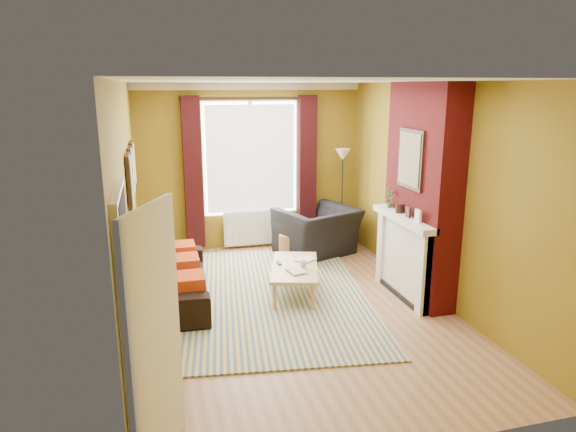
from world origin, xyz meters
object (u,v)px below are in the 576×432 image
object	(u,v)px
floor_lamp	(342,170)
coffee_table	(295,269)
sofa	(175,278)
armchair	(317,231)
wicker_stool	(288,246)

from	to	relation	value
floor_lamp	coffee_table	bearing A→B (deg)	-126.83
sofa	armchair	size ratio (longest dim) A/B	1.69
armchair	coffee_table	xyz separation A→B (m)	(-0.83, -1.56, -0.03)
wicker_stool	floor_lamp	xyz separation A→B (m)	(1.02, 0.28, 1.17)
armchair	floor_lamp	bearing A→B (deg)	-176.71
armchair	wicker_stool	distance (m)	0.55
coffee_table	wicker_stool	xyz separation A→B (m)	(0.31, 1.51, -0.17)
sofa	coffee_table	bearing A→B (deg)	-94.97
coffee_table	floor_lamp	xyz separation A→B (m)	(1.34, 1.79, 1.00)
wicker_stool	armchair	bearing A→B (deg)	5.54
coffee_table	wicker_stool	world-z (taller)	coffee_table
sofa	floor_lamp	distance (m)	3.47
floor_lamp	armchair	bearing A→B (deg)	-155.81
armchair	wicker_stool	world-z (taller)	armchair
sofa	wicker_stool	distance (m)	2.28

